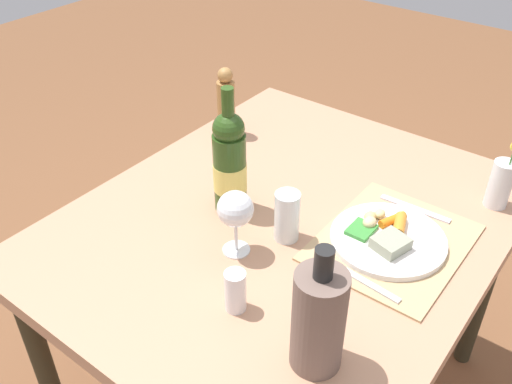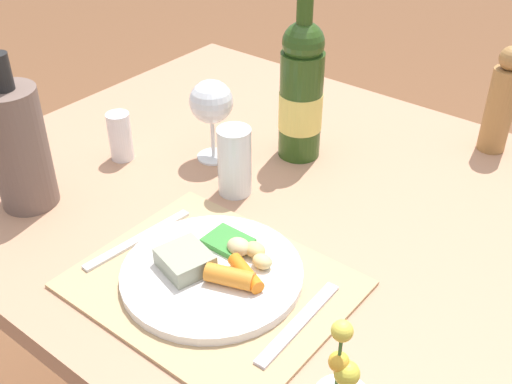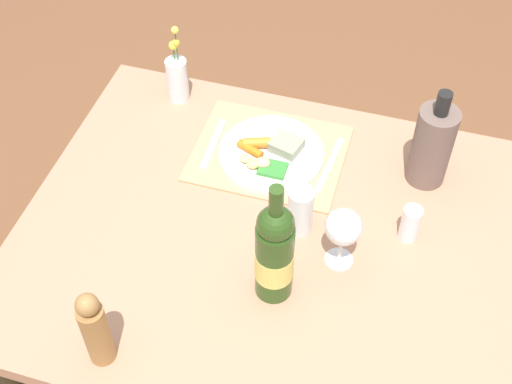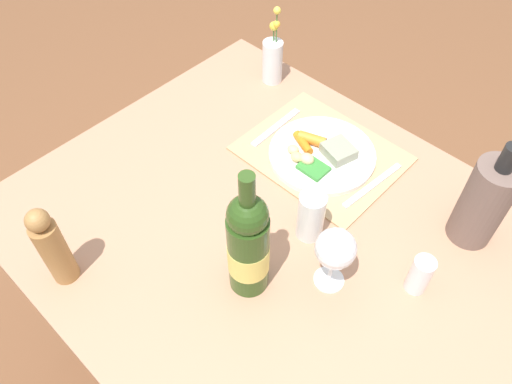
{
  "view_description": "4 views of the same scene",
  "coord_description": "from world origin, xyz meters",
  "px_view_note": "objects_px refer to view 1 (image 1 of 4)",
  "views": [
    {
      "loc": [
        -0.94,
        -0.62,
        1.63
      ],
      "look_at": [
        -0.08,
        0.04,
        0.86
      ],
      "focal_mm": 39.65,
      "sensor_mm": 36.0,
      "label": 1
    },
    {
      "loc": [
        0.55,
        -0.76,
        1.39
      ],
      "look_at": [
        -0.0,
        -0.06,
        0.78
      ],
      "focal_mm": 43.82,
      "sensor_mm": 36.0,
      "label": 2
    },
    {
      "loc": [
        -0.26,
        0.99,
        2.09
      ],
      "look_at": [
        0.05,
        -0.05,
        0.84
      ],
      "focal_mm": 49.92,
      "sensor_mm": 36.0,
      "label": 3
    },
    {
      "loc": [
        -0.43,
        0.52,
        1.7
      ],
      "look_at": [
        0.06,
        -0.0,
        0.83
      ],
      "focal_mm": 35.3,
      "sensor_mm": 36.0,
      "label": 4
    }
  ],
  "objects_px": {
    "dining_table": "(286,240)",
    "salt_shaker": "(235,291)",
    "pepper_mill": "(226,103)",
    "flower_vase": "(501,181)",
    "cooler_bottle": "(319,319)",
    "water_tumbler": "(287,219)",
    "wine_bottle": "(230,163)",
    "knife": "(415,209)",
    "dinner_plate": "(387,237)",
    "fork": "(359,278)",
    "wine_glass": "(235,210)"
  },
  "relations": [
    {
      "from": "water_tumbler",
      "to": "wine_bottle",
      "type": "xyz_separation_m",
      "value": [
        0.01,
        0.18,
        0.08
      ]
    },
    {
      "from": "fork",
      "to": "wine_glass",
      "type": "bearing_deg",
      "value": 112.35
    },
    {
      "from": "pepper_mill",
      "to": "dining_table",
      "type": "bearing_deg",
      "value": -121.41
    },
    {
      "from": "wine_bottle",
      "to": "cooler_bottle",
      "type": "bearing_deg",
      "value": -122.58
    },
    {
      "from": "wine_bottle",
      "to": "salt_shaker",
      "type": "bearing_deg",
      "value": -138.93
    },
    {
      "from": "cooler_bottle",
      "to": "salt_shaker",
      "type": "bearing_deg",
      "value": 86.38
    },
    {
      "from": "fork",
      "to": "salt_shaker",
      "type": "bearing_deg",
      "value": 149.07
    },
    {
      "from": "water_tumbler",
      "to": "dinner_plate",
      "type": "bearing_deg",
      "value": -57.92
    },
    {
      "from": "fork",
      "to": "wine_bottle",
      "type": "relative_size",
      "value": 0.61
    },
    {
      "from": "dinner_plate",
      "to": "wine_bottle",
      "type": "height_order",
      "value": "wine_bottle"
    },
    {
      "from": "dinner_plate",
      "to": "cooler_bottle",
      "type": "height_order",
      "value": "cooler_bottle"
    },
    {
      "from": "pepper_mill",
      "to": "water_tumbler",
      "type": "distance_m",
      "value": 0.54
    },
    {
      "from": "flower_vase",
      "to": "wine_glass",
      "type": "bearing_deg",
      "value": 142.41
    },
    {
      "from": "dinner_plate",
      "to": "flower_vase",
      "type": "height_order",
      "value": "flower_vase"
    },
    {
      "from": "salt_shaker",
      "to": "knife",
      "type": "bearing_deg",
      "value": -16.27
    },
    {
      "from": "flower_vase",
      "to": "pepper_mill",
      "type": "height_order",
      "value": "flower_vase"
    },
    {
      "from": "flower_vase",
      "to": "wine_bottle",
      "type": "relative_size",
      "value": 0.7
    },
    {
      "from": "dining_table",
      "to": "salt_shaker",
      "type": "bearing_deg",
      "value": -164.14
    },
    {
      "from": "dinner_plate",
      "to": "water_tumbler",
      "type": "height_order",
      "value": "water_tumbler"
    },
    {
      "from": "knife",
      "to": "dining_table",
      "type": "bearing_deg",
      "value": 130.21
    },
    {
      "from": "salt_shaker",
      "to": "pepper_mill",
      "type": "distance_m",
      "value": 0.74
    },
    {
      "from": "fork",
      "to": "flower_vase",
      "type": "xyz_separation_m",
      "value": [
        0.46,
        -0.14,
        0.06
      ]
    },
    {
      "from": "dining_table",
      "to": "salt_shaker",
      "type": "height_order",
      "value": "salt_shaker"
    },
    {
      "from": "knife",
      "to": "wine_bottle",
      "type": "bearing_deg",
      "value": 123.37
    },
    {
      "from": "knife",
      "to": "pepper_mill",
      "type": "height_order",
      "value": "pepper_mill"
    },
    {
      "from": "pepper_mill",
      "to": "wine_bottle",
      "type": "bearing_deg",
      "value": -138.73
    },
    {
      "from": "fork",
      "to": "water_tumbler",
      "type": "distance_m",
      "value": 0.22
    },
    {
      "from": "cooler_bottle",
      "to": "dining_table",
      "type": "bearing_deg",
      "value": 41.77
    },
    {
      "from": "wine_glass",
      "to": "pepper_mill",
      "type": "bearing_deg",
      "value": 41.99
    },
    {
      "from": "fork",
      "to": "water_tumbler",
      "type": "xyz_separation_m",
      "value": [
        0.03,
        0.21,
        0.05
      ]
    },
    {
      "from": "water_tumbler",
      "to": "fork",
      "type": "bearing_deg",
      "value": -97.01
    },
    {
      "from": "fork",
      "to": "cooler_bottle",
      "type": "relative_size",
      "value": 0.74
    },
    {
      "from": "dinner_plate",
      "to": "knife",
      "type": "bearing_deg",
      "value": -0.1
    },
    {
      "from": "flower_vase",
      "to": "dining_table",
      "type": "bearing_deg",
      "value": 133.18
    },
    {
      "from": "wine_glass",
      "to": "pepper_mill",
      "type": "distance_m",
      "value": 0.56
    },
    {
      "from": "salt_shaker",
      "to": "wine_bottle",
      "type": "bearing_deg",
      "value": 41.07
    },
    {
      "from": "wine_glass",
      "to": "flower_vase",
      "type": "relative_size",
      "value": 0.7
    },
    {
      "from": "water_tumbler",
      "to": "dining_table",
      "type": "bearing_deg",
      "value": 33.76
    },
    {
      "from": "flower_vase",
      "to": "pepper_mill",
      "type": "distance_m",
      "value": 0.81
    },
    {
      "from": "dinner_plate",
      "to": "cooler_bottle",
      "type": "distance_m",
      "value": 0.41
    },
    {
      "from": "knife",
      "to": "wine_bottle",
      "type": "height_order",
      "value": "wine_bottle"
    },
    {
      "from": "dinner_plate",
      "to": "knife",
      "type": "xyz_separation_m",
      "value": [
        0.16,
        -0.0,
        -0.01
      ]
    },
    {
      "from": "flower_vase",
      "to": "water_tumbler",
      "type": "height_order",
      "value": "flower_vase"
    },
    {
      "from": "fork",
      "to": "cooler_bottle",
      "type": "xyz_separation_m",
      "value": [
        -0.24,
        -0.04,
        0.1
      ]
    },
    {
      "from": "salt_shaker",
      "to": "pepper_mill",
      "type": "height_order",
      "value": "pepper_mill"
    },
    {
      "from": "dining_table",
      "to": "pepper_mill",
      "type": "bearing_deg",
      "value": 58.59
    },
    {
      "from": "dinner_plate",
      "to": "salt_shaker",
      "type": "relative_size",
      "value": 2.82
    },
    {
      "from": "wine_glass",
      "to": "flower_vase",
      "type": "distance_m",
      "value": 0.69
    },
    {
      "from": "fork",
      "to": "salt_shaker",
      "type": "relative_size",
      "value": 2.11
    },
    {
      "from": "cooler_bottle",
      "to": "wine_bottle",
      "type": "height_order",
      "value": "wine_bottle"
    }
  ]
}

